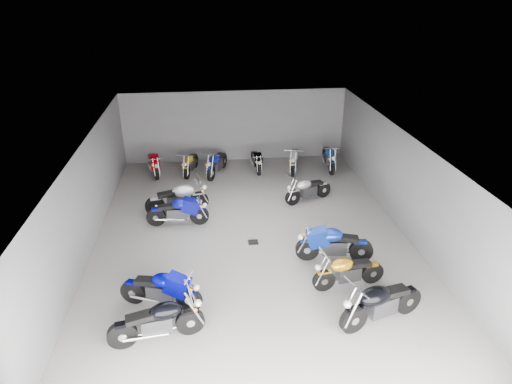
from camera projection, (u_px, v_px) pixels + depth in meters
ground at (251, 234)px, 14.97m from camera, size 14.00×14.00×0.00m
wall_back at (235, 126)px, 20.61m from camera, size 10.00×0.10×3.20m
wall_left at (87, 198)px, 13.78m from camera, size 0.10×14.00×3.20m
wall_right at (404, 183)px, 14.82m from camera, size 0.10×14.00×3.20m
ceiling at (251, 141)px, 13.62m from camera, size 10.00×14.00×0.04m
drain_grate at (253, 242)px, 14.52m from camera, size 0.32×0.32×0.01m
motorcycle_left_a at (158, 321)px, 10.36m from camera, size 2.21×0.60×0.98m
motorcycle_left_b at (162, 290)px, 11.45m from camera, size 2.11×0.84×0.96m
motorcycle_left_e at (178, 211)px, 15.36m from camera, size 2.11×0.44×0.93m
motorcycle_left_f at (178, 198)px, 16.20m from camera, size 2.26×0.58×1.00m
motorcycle_right_a at (381, 303)px, 10.90m from camera, size 2.29×0.91×1.04m
motorcycle_right_b at (348, 271)px, 12.23m from camera, size 2.04×0.49×0.90m
motorcycle_right_c at (333, 244)px, 13.37m from camera, size 2.28×0.57×1.00m
motorcycle_right_f at (308, 189)px, 17.05m from camera, size 1.90×0.90×0.88m
motorcycle_back_a at (153, 163)px, 19.47m from camera, size 0.64×2.02×0.90m
motorcycle_back_b at (191, 163)px, 19.55m from camera, size 0.61×1.91×0.85m
motorcycle_back_c at (217, 163)px, 19.43m from camera, size 0.94×2.05×0.95m
motorcycle_back_d at (256, 160)px, 19.90m from camera, size 0.40×1.87×0.82m
motorcycle_back_e at (294, 159)px, 19.82m from camera, size 0.67×2.12×0.95m
motorcycle_back_f at (329, 157)px, 20.02m from camera, size 0.47×2.22×0.97m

